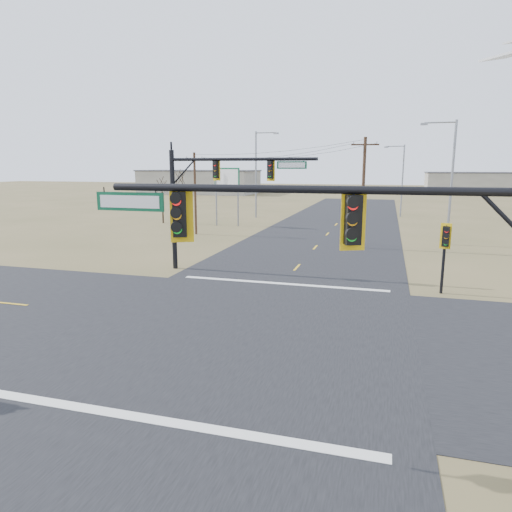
# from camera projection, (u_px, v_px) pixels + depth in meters

# --- Properties ---
(ground) EXTENTS (320.00, 320.00, 0.00)m
(ground) POSITION_uv_depth(u_px,v_px,m) (243.00, 327.00, 19.20)
(ground) COLOR brown
(ground) RESTS_ON ground
(road_ew) EXTENTS (160.00, 14.00, 0.02)m
(road_ew) POSITION_uv_depth(u_px,v_px,m) (243.00, 327.00, 19.20)
(road_ew) COLOR black
(road_ew) RESTS_ON ground
(road_ns) EXTENTS (14.00, 160.00, 0.02)m
(road_ns) POSITION_uv_depth(u_px,v_px,m) (243.00, 327.00, 19.20)
(road_ns) COLOR black
(road_ns) RESTS_ON ground
(stop_bar_near) EXTENTS (12.00, 0.40, 0.01)m
(stop_bar_near) POSITION_uv_depth(u_px,v_px,m) (157.00, 420.00, 12.13)
(stop_bar_near) COLOR silver
(stop_bar_near) RESTS_ON road_ns
(stop_bar_far) EXTENTS (12.00, 0.40, 0.01)m
(stop_bar_far) POSITION_uv_depth(u_px,v_px,m) (282.00, 284.00, 26.27)
(stop_bar_far) COLOR silver
(stop_bar_far) RESTS_ON road_ns
(mast_arm_near) EXTENTS (10.34, 0.59, 6.78)m
(mast_arm_near) POSITION_uv_depth(u_px,v_px,m) (361.00, 248.00, 9.69)
(mast_arm_near) COLOR black
(mast_arm_near) RESTS_ON ground
(mast_arm_far) EXTENTS (9.50, 0.57, 7.69)m
(mast_arm_far) POSITION_uv_depth(u_px,v_px,m) (214.00, 185.00, 28.56)
(mast_arm_far) COLOR black
(mast_arm_far) RESTS_ON ground
(pedestal_signal_ne) EXTENTS (0.66, 0.56, 3.80)m
(pedestal_signal_ne) POSITION_uv_depth(u_px,v_px,m) (445.00, 242.00, 23.69)
(pedestal_signal_ne) COLOR black
(pedestal_signal_ne) RESTS_ON ground
(utility_pole_near) EXTENTS (2.19, 0.41, 8.97)m
(utility_pole_near) POSITION_uv_depth(u_px,v_px,m) (363.00, 191.00, 36.95)
(utility_pole_near) COLOR #482F1F
(utility_pole_near) RESTS_ON ground
(utility_pole_far) EXTENTS (1.82, 0.93, 8.00)m
(utility_pole_far) POSITION_uv_depth(u_px,v_px,m) (195.00, 192.00, 44.89)
(utility_pole_far) COLOR #482F1F
(utility_pole_far) RESTS_ON ground
(highway_sign) EXTENTS (3.34, 1.14, 6.52)m
(highway_sign) POSITION_uv_depth(u_px,v_px,m) (227.00, 185.00, 51.34)
(highway_sign) COLOR gray
(highway_sign) RESTS_ON ground
(streetlight_a) EXTENTS (2.92, 0.34, 10.47)m
(streetlight_a) POSITION_uv_depth(u_px,v_px,m) (449.00, 176.00, 38.54)
(streetlight_a) COLOR gray
(streetlight_a) RESTS_ON ground
(streetlight_b) EXTENTS (2.65, 0.31, 9.48)m
(streetlight_b) POSITION_uv_depth(u_px,v_px,m) (401.00, 177.00, 60.50)
(streetlight_b) COLOR gray
(streetlight_b) RESTS_ON ground
(streetlight_c) EXTENTS (3.11, 0.48, 11.09)m
(streetlight_c) POSITION_uv_depth(u_px,v_px,m) (258.00, 170.00, 59.33)
(streetlight_c) COLOR gray
(streetlight_c) RESTS_ON ground
(bare_tree_a) EXTENTS (3.09, 3.09, 5.78)m
(bare_tree_a) POSITION_uv_depth(u_px,v_px,m) (162.00, 185.00, 53.82)
(bare_tree_a) COLOR black
(bare_tree_a) RESTS_ON ground
(bare_tree_b) EXTENTS (2.87, 2.87, 6.65)m
(bare_tree_b) POSITION_uv_depth(u_px,v_px,m) (180.00, 177.00, 60.61)
(bare_tree_b) COLOR black
(bare_tree_b) RESTS_ON ground
(warehouse_left) EXTENTS (28.00, 14.00, 5.50)m
(warehouse_left) POSITION_uv_depth(u_px,v_px,m) (200.00, 182.00, 114.38)
(warehouse_left) COLOR #A8A495
(warehouse_left) RESTS_ON ground
(warehouse_mid) EXTENTS (20.00, 12.00, 5.00)m
(warehouse_mid) POSITION_uv_depth(u_px,v_px,m) (468.00, 183.00, 115.71)
(warehouse_mid) COLOR #A8A495
(warehouse_mid) RESTS_ON ground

